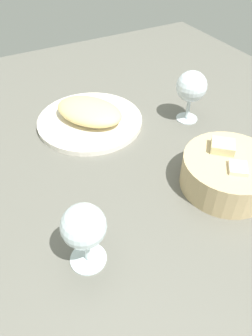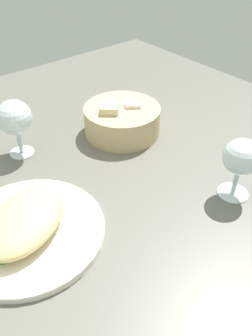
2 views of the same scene
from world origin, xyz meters
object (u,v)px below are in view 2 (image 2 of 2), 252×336
at_px(bread_basket, 122,120).
at_px(wine_glass_far, 15,119).
at_px(plate, 28,232).
at_px(wine_glass_near, 241,159).

xyz_separation_m(bread_basket, wine_glass_far, (-0.24, 0.08, 0.06)).
bearing_deg(wine_glass_far, bread_basket, -18.31).
xyz_separation_m(plate, wine_glass_far, (0.11, 0.24, 0.09)).
height_order(plate, wine_glass_near, wine_glass_near).
bearing_deg(plate, bread_basket, 24.68).
bearing_deg(plate, wine_glass_near, -24.13).
bearing_deg(wine_glass_near, bread_basket, 94.75).
distance_m(wine_glass_near, wine_glass_far, 0.49).
bearing_deg(plate, wine_glass_far, 66.02).
bearing_deg(bread_basket, wine_glass_far, 161.69).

